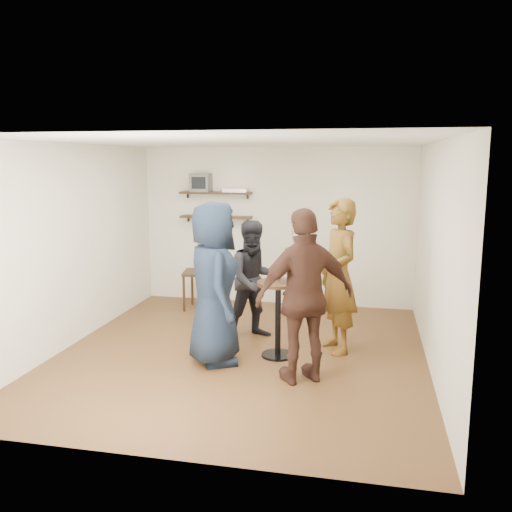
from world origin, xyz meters
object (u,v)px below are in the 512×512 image
(crt_monitor, at_px, (201,183))
(person_brown, at_px, (305,296))
(person_plaid, at_px, (338,276))
(dvd_deck, at_px, (236,190))
(side_table, at_px, (200,277))
(person_dark, at_px, (255,280))
(drinks_table, at_px, (278,309))
(person_navy, at_px, (214,283))
(radio, at_px, (223,213))

(crt_monitor, height_order, person_brown, crt_monitor)
(crt_monitor, distance_m, person_plaid, 3.31)
(crt_monitor, relative_size, dvd_deck, 0.80)
(dvd_deck, height_order, side_table, dvd_deck)
(crt_monitor, xyz_separation_m, person_plaid, (2.40, -2.02, -1.05))
(dvd_deck, relative_size, person_dark, 0.25)
(crt_monitor, distance_m, drinks_table, 3.25)
(crt_monitor, relative_size, person_navy, 0.17)
(drinks_table, height_order, person_plaid, person_plaid)
(side_table, bearing_deg, dvd_deck, 46.79)
(person_plaid, distance_m, person_navy, 1.57)
(drinks_table, height_order, person_brown, person_brown)
(crt_monitor, xyz_separation_m, person_dark, (1.28, -1.72, -1.22))
(radio, distance_m, person_navy, 2.84)
(radio, height_order, person_plaid, person_plaid)
(drinks_table, height_order, person_dark, person_dark)
(person_dark, distance_m, person_navy, 1.04)
(dvd_deck, bearing_deg, crt_monitor, 180.00)
(drinks_table, bearing_deg, person_dark, 123.09)
(crt_monitor, distance_m, person_dark, 2.47)
(crt_monitor, bearing_deg, dvd_deck, 0.00)
(dvd_deck, height_order, drinks_table, dvd_deck)
(person_navy, distance_m, person_brown, 1.17)
(side_table, bearing_deg, person_dark, -46.34)
(person_plaid, bearing_deg, radio, -162.18)
(person_plaid, bearing_deg, crt_monitor, -157.51)
(person_dark, bearing_deg, person_navy, -139.02)
(side_table, xyz_separation_m, drinks_table, (1.59, -1.88, 0.08))
(crt_monitor, distance_m, dvd_deck, 0.60)
(crt_monitor, bearing_deg, radio, 0.00)
(radio, relative_size, person_navy, 0.11)
(person_dark, bearing_deg, person_brown, -91.05)
(side_table, xyz_separation_m, person_plaid, (2.29, -1.51, 0.45))
(radio, bearing_deg, dvd_deck, 0.00)
(drinks_table, distance_m, person_plaid, 0.86)
(drinks_table, bearing_deg, radio, 119.39)
(drinks_table, xyz_separation_m, person_navy, (-0.71, -0.33, 0.36))
(radio, bearing_deg, side_table, -116.25)
(person_navy, bearing_deg, person_dark, -40.98)
(drinks_table, xyz_separation_m, person_plaid, (0.70, 0.36, 0.36))
(crt_monitor, height_order, drinks_table, crt_monitor)
(dvd_deck, height_order, person_dark, dvd_deck)
(person_plaid, bearing_deg, person_navy, -91.19)
(person_dark, bearing_deg, drinks_table, -90.00)
(person_dark, relative_size, person_brown, 0.84)
(person_navy, height_order, person_brown, person_navy)
(radio, xyz_separation_m, side_table, (-0.25, -0.51, -1.00))
(dvd_deck, relative_size, person_plaid, 0.21)
(crt_monitor, distance_m, radio, 0.62)
(dvd_deck, distance_m, person_plaid, 2.87)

